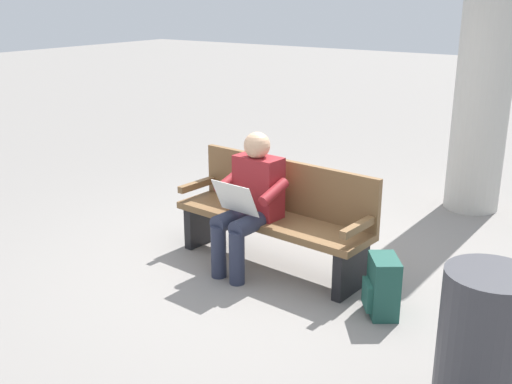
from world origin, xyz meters
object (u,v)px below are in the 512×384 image
(support_pillar, at_px, (487,57))
(trash_bin, at_px, (483,349))
(bench_near, at_px, (276,213))
(backpack, at_px, (382,287))
(person_seated, at_px, (250,199))

(support_pillar, height_order, trash_bin, support_pillar)
(bench_near, xyz_separation_m, backpack, (-1.13, 0.32, -0.24))
(backpack, bearing_deg, trash_bin, 138.60)
(person_seated, relative_size, trash_bin, 1.32)
(backpack, distance_m, trash_bin, 1.24)
(backpack, bearing_deg, person_seated, -4.21)
(bench_near, height_order, person_seated, person_seated)
(bench_near, relative_size, backpack, 4.09)
(backpack, relative_size, trash_bin, 0.50)
(bench_near, bearing_deg, backpack, 168.93)
(bench_near, relative_size, person_seated, 1.55)
(trash_bin, bearing_deg, bench_near, -28.75)
(support_pillar, bearing_deg, trash_bin, 106.67)
(person_seated, bearing_deg, backpack, -179.66)
(person_seated, bearing_deg, trash_bin, 161.99)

